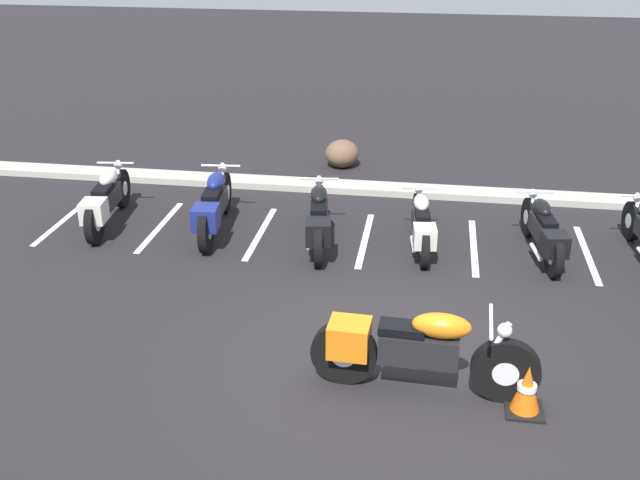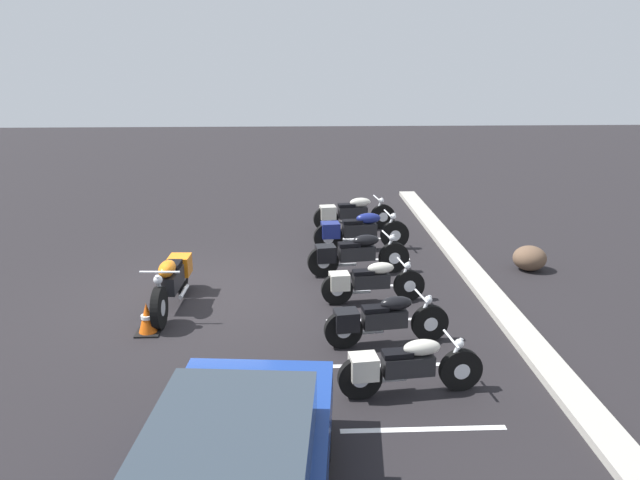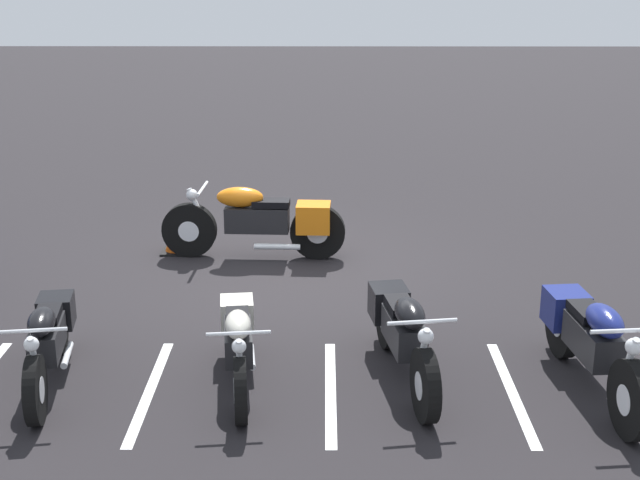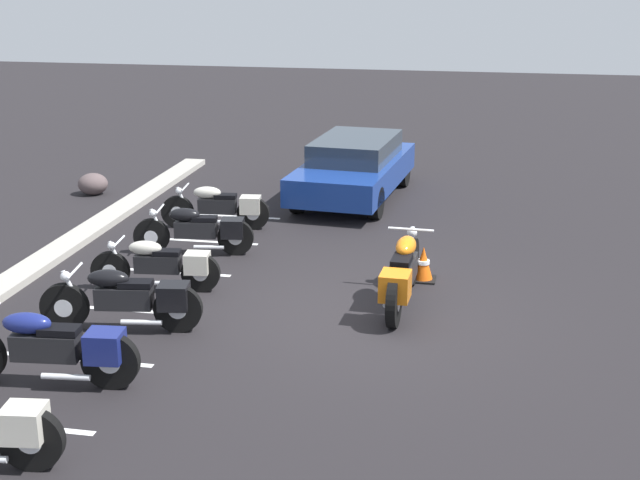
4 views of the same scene
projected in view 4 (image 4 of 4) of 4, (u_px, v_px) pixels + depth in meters
ground at (363, 314)px, 12.69m from camera, size 60.00×60.00×0.00m
motorcycle_orange_featured at (402, 273)px, 12.79m from camera, size 2.46×0.69×0.97m
parked_bike_1 at (52, 348)px, 10.39m from camera, size 0.67×2.31×0.91m
parked_bike_2 at (129, 299)px, 11.97m from camera, size 0.71×2.20×0.87m
parked_bike_3 at (162, 264)px, 13.47m from camera, size 0.59×1.99×0.78m
parked_bike_4 at (199, 230)px, 15.15m from camera, size 0.66×2.06×0.81m
parked_bike_5 at (221, 206)px, 16.62m from camera, size 0.62×2.04×0.80m
car_blue at (354, 167)px, 18.69m from camera, size 4.45×2.18×1.29m
concrete_curb at (7, 284)px, 13.68m from camera, size 18.00×0.50×0.12m
landscape_rock_1 at (93, 184)px, 19.13m from camera, size 0.76×0.80×0.46m
traffic_cone at (423, 265)px, 13.95m from camera, size 0.40×0.40×0.55m
stall_line_1 at (4, 424)px, 9.64m from camera, size 0.10×2.10×0.00m
stall_line_2 at (74, 359)px, 11.23m from camera, size 0.10×2.10×0.00m
stall_line_3 at (127, 310)px, 12.81m from camera, size 0.10×2.10×0.00m
stall_line_4 at (168, 272)px, 14.40m from camera, size 0.10×2.10×0.00m
stall_line_5 at (201, 241)px, 15.98m from camera, size 0.10×2.10×0.00m
stall_line_6 at (228, 216)px, 17.57m from camera, size 0.10×2.10×0.00m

